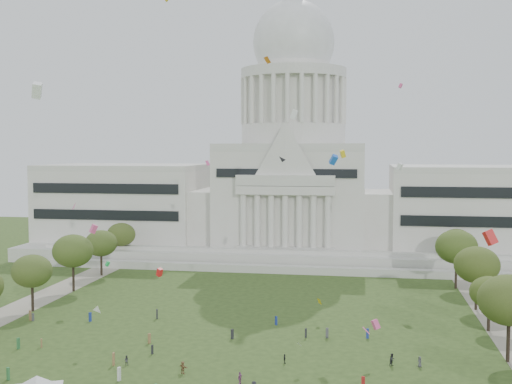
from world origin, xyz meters
TOP-DOWN VIEW (x-y plane):
  - capitol at (0.00, 113.59)m, footprint 160.00×64.50m
  - path_left at (-48.00, 30.00)m, footprint 8.00×160.00m
  - row_tree_r_2 at (44.17, 17.44)m, footprint 9.55×9.55m
  - row_tree_l_3 at (-44.09, 33.92)m, footprint 8.12×8.12m
  - row_tree_r_3 at (44.40, 34.48)m, footprint 7.01×7.01m
  - row_tree_l_4 at (-44.08, 52.42)m, footprint 9.29×9.29m
  - row_tree_r_4 at (44.76, 50.04)m, footprint 9.19×9.19m
  - row_tree_l_5 at (-45.22, 71.01)m, footprint 8.33×8.33m
  - row_tree_r_5 at (43.49, 70.19)m, footprint 9.82×9.82m
  - row_tree_l_6 at (-46.87, 89.14)m, footprint 8.19×8.19m
  - row_tree_r_6 at (45.96, 88.13)m, footprint 8.42×8.42m
  - event_tent at (-18.03, -12.25)m, footprint 11.10×11.10m
  - person_0 at (30.56, 12.75)m, footprint 0.87×0.93m
  - person_2 at (26.48, 12.48)m, footprint 1.07×1.09m
  - person_4 at (5.18, 1.20)m, footprint 0.89×1.17m
  - person_5 at (-3.89, 3.99)m, footprint 1.79×1.49m
  - person_8 at (-13.41, 6.12)m, footprint 0.77×0.51m
  - person_10 at (10.25, 10.91)m, footprint 0.68×0.95m
  - distant_crowd at (-15.68, 12.92)m, footprint 65.33×39.23m
  - kite_swarm at (1.85, 13.55)m, footprint 84.39×94.02m

SIDE VIEW (x-z plane):
  - path_left at x=-48.00m, z-range 0.00..0.04m
  - person_10 at x=10.25m, z-range 0.00..1.47m
  - person_8 at x=-13.41m, z-range 0.00..1.52m
  - person_0 at x=30.56m, z-range 0.00..1.60m
  - person_4 at x=5.18m, z-range 0.00..1.76m
  - distant_crowd at x=-15.68m, z-range -0.08..1.87m
  - person_5 at x=-3.89m, z-range 0.00..1.83m
  - person_2 at x=26.48m, z-range 0.00..1.95m
  - event_tent at x=-18.03m, z-range 1.30..6.02m
  - row_tree_r_3 at x=44.40m, z-range 2.09..12.07m
  - row_tree_l_3 at x=-44.09m, z-range 2.43..13.98m
  - row_tree_l_6 at x=-46.87m, z-range 2.45..14.09m
  - row_tree_l_5 at x=-45.22m, z-range 2.49..14.34m
  - row_tree_r_6 at x=45.96m, z-range 2.52..14.49m
  - row_tree_r_4 at x=44.76m, z-range 2.76..15.82m
  - row_tree_l_4 at x=-44.08m, z-range 2.79..16.00m
  - row_tree_r_2 at x=44.17m, z-range 2.87..16.45m
  - row_tree_r_5 at x=43.49m, z-range 2.95..16.91m
  - capitol at x=0.00m, z-range -23.35..67.95m
  - kite_swarm at x=1.85m, z-range -1.63..61.30m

